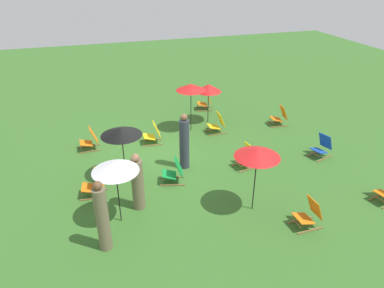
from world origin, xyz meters
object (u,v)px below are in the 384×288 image
deckchair_6 (280,116)px  umbrella_1 (191,87)px  deckchair_0 (205,102)px  umbrella_3 (121,132)px  deckchair_3 (174,172)px  person_1 (102,218)px  deckchair_8 (309,214)px  deckchair_9 (153,134)px  deckchair_1 (322,147)px  deckchair_4 (90,140)px  deckchair_7 (217,124)px  umbrella_0 (209,88)px  person_0 (138,183)px  umbrella_2 (257,153)px  deckchair_2 (247,157)px  person_2 (184,143)px  umbrella_4 (115,167)px  deckchair_5 (94,184)px

deckchair_6 → umbrella_1: (-0.62, -3.67, 1.44)m
deckchair_0 → umbrella_3: size_ratio=0.49×
deckchair_3 → umbrella_3: umbrella_3 is taller
deckchair_6 → person_1: bearing=-48.5°
deckchair_8 → deckchair_9: (-5.80, -2.86, 0.00)m
deckchair_1 → deckchair_4: size_ratio=1.04×
deckchair_3 → person_1: bearing=-31.0°
deckchair_7 → deckchair_9: size_ratio=1.00×
deckchair_8 → person_1: bearing=-100.3°
umbrella_0 → person_0: 6.29m
deckchair_0 → deckchair_1: same height
deckchair_6 → deckchair_7: bearing=-84.5°
deckchair_3 → deckchair_9: bearing=-164.1°
umbrella_2 → person_0: bearing=-108.7°
deckchair_2 → person_2: 2.13m
deckchair_3 → deckchair_6: 6.00m
deckchair_4 → deckchair_8: (5.99, 5.14, 0.00)m
umbrella_0 → umbrella_2: bearing=-7.8°
deckchair_4 → person_0: person_0 is taller
deckchair_4 → deckchair_6: size_ratio=1.00×
umbrella_0 → deckchair_9: bearing=-64.7°
deckchair_1 → umbrella_4: bearing=-95.7°
deckchair_6 → deckchair_0: bearing=-129.1°
deckchair_4 → deckchair_5: (2.97, -0.03, 0.00)m
deckchair_0 → person_0: (6.30, -4.15, 0.43)m
umbrella_3 → umbrella_0: bearing=130.2°
umbrella_1 → umbrella_4: 5.93m
umbrella_0 → person_1: (6.28, -4.83, -0.60)m
deckchair_4 → umbrella_2: 6.55m
deckchair_1 → umbrella_2: size_ratio=0.46×
deckchair_3 → umbrella_3: bearing=-101.3°
deckchair_7 → person_1: size_ratio=0.44×
umbrella_2 → umbrella_3: size_ratio=1.08×
deckchair_2 → person_0: person_0 is taller
umbrella_2 → deckchair_9: bearing=-159.1°
deckchair_0 → deckchair_5: size_ratio=1.03×
deckchair_0 → deckchair_7: bearing=6.1°
deckchair_0 → person_1: (7.63, -5.19, 0.53)m
deckchair_3 → person_2: size_ratio=0.45×
deckchair_9 → umbrella_4: bearing=-17.0°
person_0 → person_1: 1.68m
umbrella_2 → deckchair_7: bearing=170.6°
deckchair_9 → umbrella_4: umbrella_4 is taller
deckchair_7 → person_0: (3.87, -3.80, 0.43)m
deckchair_0 → person_2: (4.60, -2.34, 0.54)m
deckchair_7 → person_0: person_0 is taller
deckchair_1 → deckchair_7: bearing=-153.0°
deckchair_1 → umbrella_4: size_ratio=0.48×
person_2 → person_1: bearing=2.7°
deckchair_2 → umbrella_2: bearing=-31.3°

